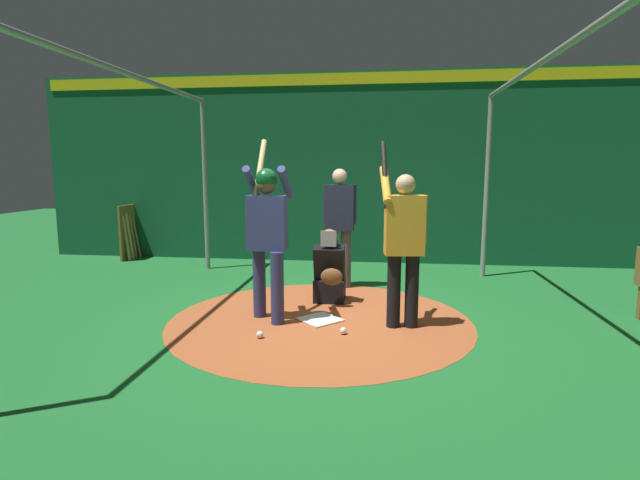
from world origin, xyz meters
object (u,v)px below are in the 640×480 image
batter (267,229)px  umpire (339,221)px  visitor (404,240)px  bat_rack (132,233)px  baseball_0 (260,335)px  baseball_1 (343,331)px  home_plate (320,319)px  catcher (330,273)px

batter → umpire: batter is taller
visitor → bat_rack: bearing=-131.9°
baseball_0 → batter: bearing=-174.8°
bat_rack → baseball_0: bearing=41.3°
baseball_1 → home_plate: bearing=-145.4°
catcher → batter: bearing=-35.7°
umpire → baseball_0: umpire is taller
baseball_1 → batter: bearing=-113.5°
home_plate → batter: bearing=-84.9°
home_plate → baseball_1: bearing=34.6°
visitor → baseball_1: 1.18m
batter → baseball_0: bearing=5.2°
umpire → baseball_1: (2.08, 0.23, -0.94)m
catcher → umpire: bearing=176.3°
umpire → bat_rack: size_ratio=1.67×
catcher → visitor: bearing=44.9°
visitor → bat_rack: size_ratio=1.96×
batter → umpire: size_ratio=1.20×
batter → catcher: (-0.87, 0.62, -0.69)m
visitor → baseball_0: bearing=-75.6°
visitor → baseball_1: (0.35, -0.63, -0.94)m
baseball_1 → visitor: bearing=119.2°
home_plate → catcher: catcher is taller
umpire → catcher: bearing=-3.7°
batter → bat_rack: size_ratio=2.00×
catcher → baseball_1: catcher is taller
home_plate → visitor: 1.35m
umpire → bat_rack: bearing=-113.3°
batter → home_plate: bearing=95.1°
visitor → baseball_1: bearing=-67.9°
visitor → baseball_1: size_ratio=27.88×
bat_rack → catcher: bearing=57.8°
batter → bat_rack: 5.05m
catcher → visitor: (0.92, 0.91, 0.60)m
home_plate → baseball_0: (0.68, -0.54, 0.03)m
umpire → bat_rack: (-1.83, -4.26, -0.49)m
home_plate → bat_rack: (-3.46, -4.18, 0.48)m
batter → umpire: bearing=158.1°
bat_rack → batter: bearing=45.5°
umpire → visitor: bearing=26.5°
batter → visitor: (0.05, 1.54, -0.09)m
batter → bat_rack: bearing=-134.5°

